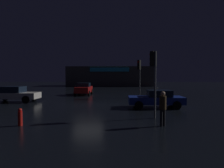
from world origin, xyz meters
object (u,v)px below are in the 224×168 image
Objects in this scene: car_near at (15,94)px; car_crossing at (84,89)px; store_building at (110,76)px; traffic_signal_main at (139,69)px; car_far at (157,99)px; fire_hydrant at (20,117)px; traffic_signal_opposite at (153,67)px; pedestrian at (163,106)px.

car_crossing is (5.25, 7.49, 0.03)m from car_near.
store_building is 4.66× the size of traffic_signal_main.
car_far is at bearing -81.35° from store_building.
fire_hydrant is (-7.82, -6.19, -0.26)m from car_far.
car_crossing is at bearing 125.59° from car_far.
store_building is 5.08× the size of car_crossing.
traffic_signal_opposite is at bearing -65.47° from car_crossing.
traffic_signal_main is 7.90m from car_crossing.
pedestrian is at bearing -83.72° from store_building.
traffic_signal_opposite is 1.02× the size of car_crossing.
traffic_signal_main is 1.00× the size of car_far.
car_crossing is (-6.77, 3.31, -2.37)m from traffic_signal_main.
fire_hydrant is at bearing -91.20° from car_crossing.
traffic_signal_main is at bearing 95.61° from car_far.
car_far reaches higher than fire_hydrant.
fire_hydrant is at bearing -118.12° from traffic_signal_main.
car_crossing is at bearing 112.23° from pedestrian.
store_building is at bearing 96.40° from traffic_signal_opposite.
fire_hydrant is at bearing -61.79° from car_near.
fire_hydrant is (-7.12, -13.33, -2.72)m from traffic_signal_main.
car_crossing is 2.23× the size of pedestrian.
car_near is (-7.62, -30.62, -1.50)m from store_building.
car_far is 6.07m from pedestrian.
car_crossing is at bearing 153.98° from traffic_signal_main.
car_far is 9.98m from fire_hydrant.
traffic_signal_main is 2.43× the size of pedestrian.
car_crossing is at bearing 88.80° from fire_hydrant.
store_building is 11.32× the size of pedestrian.
traffic_signal_main is (4.40, -26.44, 0.91)m from store_building.
traffic_signal_main is 12.96m from car_near.
store_building is at bearing 98.65° from car_far.
car_far is at bearing -84.39° from traffic_signal_main.
car_crossing is (-2.37, -23.13, -1.46)m from store_building.
pedestrian is (-0.04, -13.15, -2.14)m from traffic_signal_main.
pedestrian reaches higher than car_far.
car_near is 1.05× the size of car_far.
pedestrian is at bearing 1.44° from fire_hydrant.
car_near is 9.15m from car_crossing.
car_near is at bearing 166.93° from car_far.
car_near is 2.55× the size of pedestrian.
traffic_signal_opposite is at bearing 94.15° from pedestrian.
pedestrian is at bearing -36.81° from car_near.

